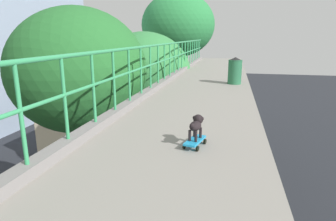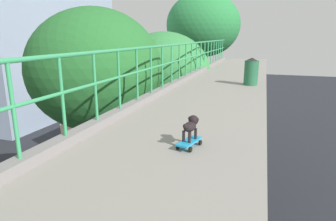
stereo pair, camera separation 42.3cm
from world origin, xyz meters
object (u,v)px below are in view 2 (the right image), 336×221
small_dog (191,125)px  litter_bin (251,71)px  city_bus (120,109)px  toy_skateboard (189,142)px

small_dog → litter_bin: bearing=84.6°
city_bus → small_dog: size_ratio=33.37×
city_bus → toy_skateboard: (9.41, -15.99, 4.14)m
small_dog → litter_bin: (0.49, 5.21, 0.12)m
city_bus → small_dog: bearing=-59.4°
toy_skateboard → litter_bin: bearing=84.6°
small_dog → litter_bin: litter_bin is taller
city_bus → litter_bin: 15.28m
toy_skateboard → small_dog: 0.22m
toy_skateboard → small_dog: size_ratio=1.37×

